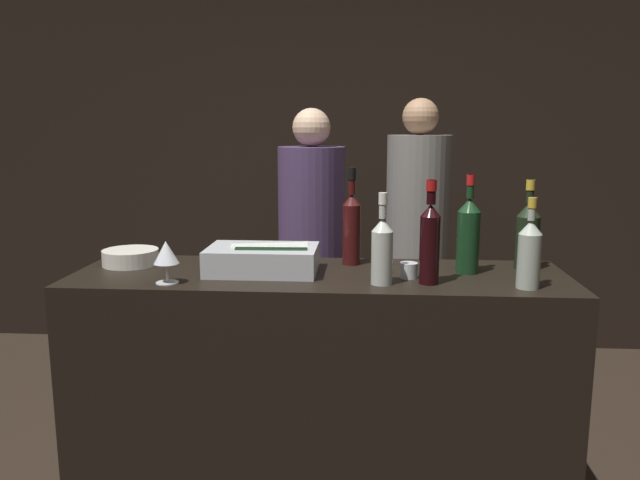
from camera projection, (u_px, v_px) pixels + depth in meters
name	position (u px, v px, depth m)	size (l,w,h in m)	color
wall_back_chalkboard	(343.00, 157.00, 4.53)	(6.40, 0.06, 2.80)	black
bar_counter	(319.00, 410.00, 2.40)	(1.82, 0.56, 1.09)	black
ice_bin_with_bottles	(264.00, 258.00, 2.31)	(0.40, 0.26, 0.11)	#B7BABF
bowl_white	(131.00, 257.00, 2.44)	(0.22, 0.22, 0.06)	silver
wine_glass	(166.00, 254.00, 2.14)	(0.09, 0.09, 0.15)	silver
candle_votive	(409.00, 270.00, 2.23)	(0.06, 0.06, 0.06)	silver
red_wine_bottle_black_foil	(351.00, 225.00, 2.43)	(0.07, 0.07, 0.38)	#380F0F
red_wine_bottle_burgundy	(468.00, 234.00, 2.29)	(0.08, 0.08, 0.36)	#143319
red_wine_bottle_tall	(430.00, 240.00, 2.13)	(0.07, 0.07, 0.36)	black
rose_wine_bottle	(529.00, 252.00, 2.07)	(0.08, 0.08, 0.31)	#9EA899
white_wine_bottle	(382.00, 248.00, 2.13)	(0.07, 0.07, 0.32)	#B2B7AD
champagne_bottle	(528.00, 234.00, 2.35)	(0.09, 0.09, 0.34)	black
person_in_hoodie	(312.00, 245.00, 3.53)	(0.37, 0.37, 1.72)	black
person_blond_tee	(417.00, 233.00, 3.70)	(0.37, 0.37, 1.78)	black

